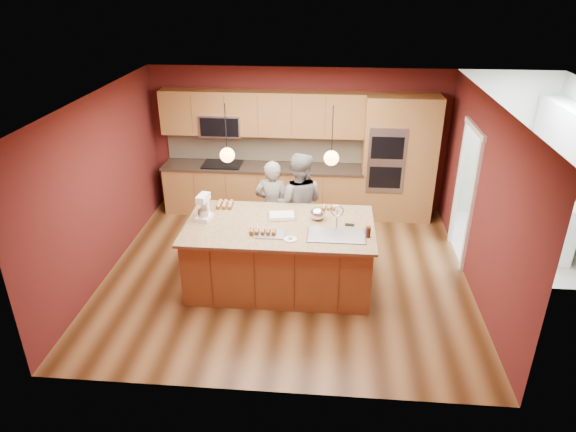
# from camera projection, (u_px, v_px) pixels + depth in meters

# --- Properties ---
(floor) EXTENTS (5.50, 5.50, 0.00)m
(floor) POSITION_uv_depth(u_px,v_px,m) (286.00, 272.00, 7.97)
(floor) COLOR #432610
(floor) RESTS_ON ground
(ceiling) EXTENTS (5.50, 5.50, 0.00)m
(ceiling) POSITION_uv_depth(u_px,v_px,m) (286.00, 99.00, 6.80)
(ceiling) COLOR silver
(ceiling) RESTS_ON ground
(wall_back) EXTENTS (5.50, 0.00, 5.50)m
(wall_back) POSITION_uv_depth(u_px,v_px,m) (298.00, 140.00, 9.63)
(wall_back) COLOR #551A19
(wall_back) RESTS_ON ground
(wall_front) EXTENTS (5.50, 0.00, 5.50)m
(wall_front) POSITION_uv_depth(u_px,v_px,m) (264.00, 291.00, 5.14)
(wall_front) COLOR #551A19
(wall_front) RESTS_ON ground
(wall_left) EXTENTS (0.00, 5.00, 5.00)m
(wall_left) POSITION_uv_depth(u_px,v_px,m) (102.00, 186.00, 7.60)
(wall_left) COLOR #551A19
(wall_left) RESTS_ON ground
(wall_right) EXTENTS (0.00, 5.00, 5.00)m
(wall_right) POSITION_uv_depth(u_px,v_px,m) (482.00, 199.00, 7.17)
(wall_right) COLOR #551A19
(wall_right) RESTS_ON ground
(cabinet_run) EXTENTS (3.74, 0.64, 2.30)m
(cabinet_run) POSITION_uv_depth(u_px,v_px,m) (261.00, 162.00, 9.61)
(cabinet_run) COLOR olive
(cabinet_run) RESTS_ON floor
(oven_column) EXTENTS (1.30, 0.62, 2.30)m
(oven_column) POSITION_uv_depth(u_px,v_px,m) (398.00, 159.00, 9.30)
(oven_column) COLOR olive
(oven_column) RESTS_ON floor
(doorway_trim) EXTENTS (0.08, 1.11, 2.20)m
(doorway_trim) POSITION_uv_depth(u_px,v_px,m) (464.00, 196.00, 8.02)
(doorway_trim) COLOR white
(doorway_trim) RESTS_ON wall_right
(laundry_room) EXTENTS (2.60, 2.70, 2.70)m
(laundry_room) POSITION_uv_depth(u_px,v_px,m) (575.00, 136.00, 7.86)
(laundry_room) COLOR silver
(laundry_room) RESTS_ON ground
(pendant_left) EXTENTS (0.20, 0.20, 0.80)m
(pendant_left) POSITION_uv_depth(u_px,v_px,m) (227.00, 155.00, 6.89)
(pendant_left) COLOR black
(pendant_left) RESTS_ON ceiling
(pendant_right) EXTENTS (0.20, 0.20, 0.80)m
(pendant_right) POSITION_uv_depth(u_px,v_px,m) (331.00, 158.00, 6.78)
(pendant_right) COLOR black
(pendant_right) RESTS_ON ceiling
(island) EXTENTS (2.68, 1.50, 1.37)m
(island) POSITION_uv_depth(u_px,v_px,m) (281.00, 254.00, 7.49)
(island) COLOR olive
(island) RESTS_ON floor
(person_left) EXTENTS (0.60, 0.41, 1.58)m
(person_left) POSITION_uv_depth(u_px,v_px,m) (272.00, 207.00, 8.28)
(person_left) COLOR black
(person_left) RESTS_ON floor
(person_right) EXTENTS (0.88, 0.70, 1.72)m
(person_right) POSITION_uv_depth(u_px,v_px,m) (298.00, 204.00, 8.22)
(person_right) COLOR slate
(person_right) RESTS_ON floor
(stand_mixer) EXTENTS (0.24, 0.30, 0.38)m
(stand_mixer) POSITION_uv_depth(u_px,v_px,m) (204.00, 209.00, 7.37)
(stand_mixer) COLOR white
(stand_mixer) RESTS_ON island
(sheet_cake) EXTENTS (0.45, 0.36, 0.05)m
(sheet_cake) POSITION_uv_depth(u_px,v_px,m) (282.00, 216.00, 7.48)
(sheet_cake) COLOR white
(sheet_cake) RESTS_ON island
(cooling_rack) EXTENTS (0.40, 0.29, 0.02)m
(cooling_rack) POSITION_uv_depth(u_px,v_px,m) (270.00, 234.00, 7.00)
(cooling_rack) COLOR #A5A7AD
(cooling_rack) RESTS_ON island
(mixing_bowl) EXTENTS (0.22, 0.22, 0.19)m
(mixing_bowl) POSITION_uv_depth(u_px,v_px,m) (318.00, 214.00, 7.39)
(mixing_bowl) COLOR silver
(mixing_bowl) RESTS_ON island
(plate) EXTENTS (0.18, 0.18, 0.01)m
(plate) POSITION_uv_depth(u_px,v_px,m) (290.00, 239.00, 6.86)
(plate) COLOR silver
(plate) RESTS_ON island
(tumbler) EXTENTS (0.07, 0.07, 0.15)m
(tumbler) POSITION_uv_depth(u_px,v_px,m) (368.00, 232.00, 6.91)
(tumbler) COLOR #311A0E
(tumbler) RESTS_ON island
(phone) EXTENTS (0.14, 0.09, 0.01)m
(phone) POSITION_uv_depth(u_px,v_px,m) (350.00, 225.00, 7.26)
(phone) COLOR black
(phone) RESTS_ON island
(cupcakes_left) EXTENTS (0.26, 0.26, 0.08)m
(cupcakes_left) POSITION_uv_depth(u_px,v_px,m) (225.00, 204.00, 7.80)
(cupcakes_left) COLOR tan
(cupcakes_left) RESTS_ON island
(cupcakes_rack) EXTENTS (0.39, 0.15, 0.07)m
(cupcakes_rack) POSITION_uv_depth(u_px,v_px,m) (263.00, 231.00, 6.98)
(cupcakes_rack) COLOR tan
(cupcakes_rack) RESTS_ON island
(cupcakes_right) EXTENTS (0.21, 0.14, 0.06)m
(cupcakes_right) POSITION_uv_depth(u_px,v_px,m) (329.00, 207.00, 7.73)
(cupcakes_right) COLOR tan
(cupcakes_right) RESTS_ON island
(washer) EXTENTS (0.65, 0.67, 0.96)m
(washer) POSITION_uv_depth(u_px,v_px,m) (551.00, 231.00, 8.19)
(washer) COLOR white
(washer) RESTS_ON floor
(dryer) EXTENTS (0.78, 0.80, 1.08)m
(dryer) POSITION_uv_depth(u_px,v_px,m) (539.00, 210.00, 8.78)
(dryer) COLOR white
(dryer) RESTS_ON floor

